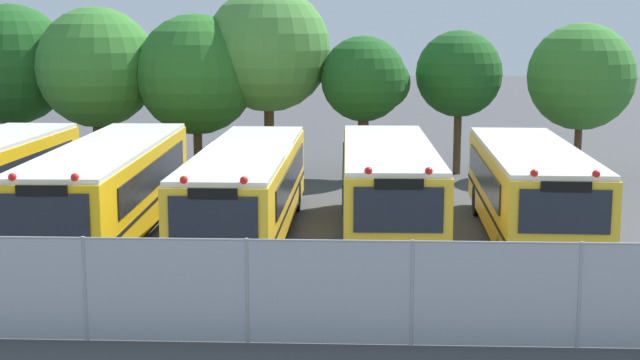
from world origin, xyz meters
name	(u,v)px	position (x,y,z in m)	size (l,w,h in m)	color
ground_plane	(252,236)	(0.00, 0.00, 0.00)	(160.00, 160.00, 0.00)	#424244
school_bus_1	(109,186)	(-3.91, -0.25, 1.42)	(2.78, 11.55, 2.69)	yellow
school_bus_2	(247,189)	(-0.09, -0.23, 1.38)	(2.50, 11.18, 2.62)	yellow
school_bus_3	(388,187)	(3.77, -0.12, 1.43)	(2.62, 9.90, 2.73)	yellow
school_bus_4	(530,189)	(7.64, 0.01, 1.40)	(2.76, 9.87, 2.67)	yellow
tree_0	(7,63)	(-10.99, 11.03, 4.29)	(4.77, 4.77, 6.64)	#4C3823
tree_1	(95,66)	(-7.28, 10.32, 4.22)	(4.65, 4.65, 6.51)	#4C3823
tree_2	(195,73)	(-3.31, 9.99, 3.98)	(4.60, 4.60, 6.23)	#4C3823
tree_3	(265,47)	(-0.68, 10.42, 4.96)	(4.78, 4.78, 7.25)	#4C3823
tree_4	(368,80)	(3.27, 9.82, 3.74)	(3.40, 3.22, 5.41)	#4C3823
tree_5	(461,72)	(6.91, 11.02, 4.01)	(3.36, 3.36, 5.61)	#4C3823
tree_6	(579,75)	(11.41, 10.98, 3.88)	(4.13, 4.13, 5.89)	#4C3823
chainlink_fence	(166,288)	(-0.57, -8.55, 1.03)	(21.16, 0.07, 1.99)	#9EA0A3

